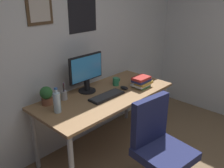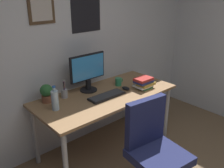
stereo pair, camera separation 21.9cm
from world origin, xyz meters
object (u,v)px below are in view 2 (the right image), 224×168
Objects in this scene: computer_mouse at (126,88)px; potted_plant at (46,93)px; coffee_mug_near at (118,82)px; monitor at (88,71)px; pen_cup at (64,93)px; office_chair at (153,146)px; book_stack_left at (144,83)px; water_bottle at (55,100)px; keyboard at (107,96)px.

potted_plant reaches higher than computer_mouse.
coffee_mug_near is (0.03, 0.16, 0.03)m from computer_mouse.
monitor reaches higher than pen_cup.
potted_plant is (-0.46, 1.07, 0.31)m from office_chair.
computer_mouse is at bearing -100.37° from coffee_mug_near.
office_chair is 0.90m from book_stack_left.
pen_cup is (-0.66, 0.29, 0.04)m from computer_mouse.
office_chair is at bearing -114.49° from coffee_mug_near.
coffee_mug_near is at bearing -10.25° from potted_plant.
book_stack_left is (0.16, -0.27, 0.02)m from coffee_mug_near.
monitor is 3.99× the size of coffee_mug_near.
office_chair is 1.10m from pen_cup.
potted_plant is (0.02, 0.22, -0.00)m from water_bottle.
book_stack_left is at bearing 47.90° from office_chair.
water_bottle is 1.29× the size of potted_plant.
keyboard is 0.46m from pen_cup.
water_bottle is 0.91m from coffee_mug_near.
office_chair is at bearing -60.14° from water_bottle.
potted_plant is (-0.55, 0.32, 0.09)m from keyboard.
potted_plant is at bearing 169.75° from coffee_mug_near.
office_chair is 4.75× the size of pen_cup.
monitor is at bearing -1.91° from pen_cup.
computer_mouse is 0.88m from water_bottle.
office_chair is at bearing -96.55° from keyboard.
pen_cup is (-0.32, 0.01, -0.19)m from monitor.
potted_plant is 0.84× the size of book_stack_left.
coffee_mug_near is 0.49× the size of book_stack_left.
coffee_mug_near is (0.41, 0.91, 0.26)m from office_chair.
pen_cup is (-0.69, 0.13, 0.01)m from coffee_mug_near.
office_chair reaches higher than coffee_mug_near.
keyboard is 2.15× the size of pen_cup.
monitor is 2.36× the size of potted_plant.
water_bottle is at bearing 173.58° from computer_mouse.
pen_cup is (0.22, 0.19, -0.05)m from water_bottle.
coffee_mug_near is at bearing 3.78° from water_bottle.
computer_mouse is (0.30, 0.01, 0.01)m from keyboard.
monitor is at bearing 87.59° from office_chair.
potted_plant is at bearing 175.32° from monitor.
computer_mouse is at bearing 1.34° from keyboard.
pen_cup is at bearing 169.45° from coffee_mug_near.
book_stack_left reaches higher than keyboard.
water_bottle is 2.19× the size of coffee_mug_near.
monitor is 0.49m from computer_mouse.
water_bottle is at bearing 168.66° from book_stack_left.
coffee_mug_near is at bearing 120.54° from book_stack_left.
office_chair is 4.07× the size of book_stack_left.
coffee_mug_near is at bearing 65.51° from office_chair.
monitor reaches higher than book_stack_left.
potted_plant reaches higher than coffee_mug_near.
monitor is at bearing 143.75° from book_stack_left.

